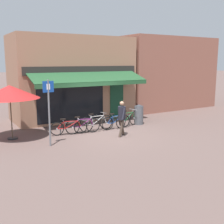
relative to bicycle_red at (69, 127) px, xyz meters
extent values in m
plane|color=brown|center=(1.73, -0.84, -0.35)|extent=(160.00, 160.00, 0.00)
cube|color=#9E7056|center=(1.84, 3.64, 2.03)|extent=(6.99, 3.00, 4.77)
cube|color=black|center=(1.07, 2.13, 0.88)|extent=(3.85, 0.04, 2.18)
cube|color=#143D28|center=(3.93, 2.13, 0.70)|extent=(0.90, 0.04, 2.10)
cube|color=#282623|center=(1.84, 2.12, 2.52)|extent=(6.64, 0.06, 0.44)
cube|color=#23512D|center=(1.84, 1.42, 2.20)|extent=(6.29, 1.47, 0.50)
cube|color=#23512D|center=(1.84, 0.69, 1.87)|extent=(6.29, 0.03, 0.20)
cube|color=#8E5647|center=(9.12, 4.14, 2.15)|extent=(7.17, 4.00, 5.01)
cylinder|color=#47494F|center=(1.56, 0.14, 0.20)|extent=(3.94, 0.04, 0.04)
cylinder|color=#47494F|center=(-0.36, 0.14, -0.08)|extent=(0.04, 0.04, 0.55)
cylinder|color=#47494F|center=(3.48, 0.14, -0.08)|extent=(0.04, 0.04, 0.55)
torus|color=black|center=(0.55, -0.11, -0.03)|extent=(0.66, 0.23, 0.65)
cylinder|color=#9E9EA3|center=(0.55, -0.11, -0.03)|extent=(0.08, 0.08, 0.07)
torus|color=black|center=(-0.53, 0.11, -0.03)|extent=(0.66, 0.23, 0.65)
cylinder|color=#9E9EA3|center=(-0.53, 0.11, -0.03)|extent=(0.08, 0.08, 0.07)
cylinder|color=#B21E1E|center=(0.13, -0.04, 0.11)|extent=(0.60, 0.18, 0.35)
cylinder|color=#B21E1E|center=(0.09, -0.04, 0.28)|extent=(0.67, 0.17, 0.05)
cylinder|color=#B21E1E|center=(-0.20, 0.03, 0.12)|extent=(0.12, 0.05, 0.34)
cylinder|color=#B21E1E|center=(-0.34, 0.07, -0.04)|extent=(0.39, 0.11, 0.05)
cylinder|color=#B21E1E|center=(-0.39, 0.07, 0.13)|extent=(0.32, 0.13, 0.34)
cylinder|color=#B21E1E|center=(0.48, -0.11, 0.12)|extent=(0.16, 0.03, 0.32)
cylinder|color=#9E9EA3|center=(-0.26, 0.02, 0.34)|extent=(0.06, 0.03, 0.11)
cube|color=black|center=(-0.27, 0.02, 0.41)|extent=(0.26, 0.15, 0.06)
cylinder|color=#9E9EA3|center=(0.42, -0.11, 0.34)|extent=(0.03, 0.04, 0.14)
cylinder|color=#9E9EA3|center=(0.42, -0.12, 0.41)|extent=(0.13, 0.51, 0.07)
torus|color=black|center=(1.16, -0.17, -0.01)|extent=(0.69, 0.19, 0.69)
cylinder|color=#9E9EA3|center=(1.16, -0.17, -0.01)|extent=(0.08, 0.07, 0.07)
torus|color=black|center=(0.18, -0.01, -0.01)|extent=(0.69, 0.19, 0.69)
cylinder|color=#9E9EA3|center=(0.18, -0.01, -0.01)|extent=(0.08, 0.07, 0.07)
cylinder|color=#892D7A|center=(0.79, -0.10, 0.14)|extent=(0.56, 0.11, 0.37)
cylinder|color=#892D7A|center=(0.75, -0.09, 0.32)|extent=(0.61, 0.13, 0.05)
cylinder|color=#892D7A|center=(0.49, -0.05, 0.15)|extent=(0.11, 0.07, 0.36)
cylinder|color=#892D7A|center=(0.35, -0.04, -0.02)|extent=(0.35, 0.09, 0.05)
cylinder|color=#892D7A|center=(0.31, -0.02, 0.16)|extent=(0.30, 0.06, 0.36)
cylinder|color=#892D7A|center=(1.11, -0.16, 0.15)|extent=(0.15, 0.08, 0.33)
cylinder|color=#9E9EA3|center=(0.44, -0.03, 0.38)|extent=(0.06, 0.04, 0.11)
cube|color=black|center=(0.42, -0.03, 0.45)|extent=(0.25, 0.14, 0.06)
cylinder|color=#9E9EA3|center=(1.06, -0.14, 0.38)|extent=(0.03, 0.04, 0.14)
cylinder|color=#9E9EA3|center=(1.06, -0.13, 0.45)|extent=(0.11, 0.52, 0.05)
torus|color=black|center=(2.00, 0.02, 0.01)|extent=(0.74, 0.11, 0.74)
cylinder|color=#9E9EA3|center=(2.00, 0.02, 0.01)|extent=(0.07, 0.07, 0.07)
torus|color=black|center=(0.89, -0.01, 0.01)|extent=(0.74, 0.11, 0.74)
cylinder|color=#9E9EA3|center=(0.89, -0.01, 0.01)|extent=(0.07, 0.07, 0.07)
cylinder|color=#BCB7B2|center=(1.58, 0.02, 0.18)|extent=(0.62, 0.08, 0.39)
cylinder|color=#BCB7B2|center=(1.53, 0.03, 0.37)|extent=(0.68, 0.05, 0.05)
cylinder|color=#BCB7B2|center=(1.23, 0.01, 0.19)|extent=(0.12, 0.06, 0.39)
cylinder|color=#BCB7B2|center=(1.08, 0.00, 0.00)|extent=(0.39, 0.04, 0.05)
cylinder|color=#BCB7B2|center=(1.04, 0.01, 0.19)|extent=(0.33, 0.07, 0.38)
cylinder|color=#BCB7B2|center=(1.93, 0.03, 0.19)|extent=(0.16, 0.06, 0.36)
cylinder|color=#9E9EA3|center=(1.18, 0.03, 0.43)|extent=(0.06, 0.03, 0.11)
cube|color=black|center=(1.16, 0.03, 0.50)|extent=(0.24, 0.11, 0.06)
cylinder|color=#9E9EA3|center=(1.87, 0.05, 0.43)|extent=(0.03, 0.04, 0.14)
cylinder|color=#9E9EA3|center=(1.87, 0.05, 0.50)|extent=(0.04, 0.52, 0.06)
torus|color=black|center=(3.00, -0.12, -0.02)|extent=(0.67, 0.07, 0.67)
cylinder|color=#9E9EA3|center=(3.00, -0.12, -0.02)|extent=(0.07, 0.06, 0.07)
torus|color=black|center=(1.98, -0.16, -0.02)|extent=(0.67, 0.07, 0.67)
cylinder|color=#9E9EA3|center=(1.98, -0.16, -0.02)|extent=(0.07, 0.06, 0.07)
cylinder|color=#1E4793|center=(2.61, -0.14, 0.13)|extent=(0.57, 0.06, 0.36)
cylinder|color=#1E4793|center=(2.57, -0.14, 0.31)|extent=(0.63, 0.06, 0.05)
cylinder|color=#1E4793|center=(2.29, -0.15, 0.14)|extent=(0.11, 0.04, 0.35)
cylinder|color=#1E4793|center=(2.15, -0.16, -0.03)|extent=(0.36, 0.05, 0.05)
cylinder|color=#1E4793|center=(2.12, -0.16, 0.15)|extent=(0.31, 0.05, 0.35)
cylinder|color=#1E4793|center=(2.94, -0.12, 0.14)|extent=(0.15, 0.04, 0.33)
cylinder|color=#9E9EA3|center=(2.24, -0.15, 0.36)|extent=(0.05, 0.03, 0.11)
cube|color=black|center=(2.23, -0.15, 0.43)|extent=(0.24, 0.11, 0.05)
cylinder|color=#9E9EA3|center=(2.89, -0.12, 0.37)|extent=(0.03, 0.03, 0.14)
cylinder|color=#9E9EA3|center=(2.89, -0.12, 0.44)|extent=(0.05, 0.52, 0.02)
torus|color=black|center=(3.79, 0.12, 0.01)|extent=(0.72, 0.24, 0.73)
cylinder|color=#9E9EA3|center=(3.79, 0.12, 0.01)|extent=(0.08, 0.08, 0.07)
torus|color=black|center=(2.77, -0.16, 0.01)|extent=(0.72, 0.24, 0.73)
cylinder|color=#9E9EA3|center=(2.77, -0.16, 0.01)|extent=(0.08, 0.08, 0.07)
cylinder|color=#23703D|center=(3.40, 0.02, 0.18)|extent=(0.58, 0.19, 0.39)
cylinder|color=#23703D|center=(3.36, 0.00, 0.37)|extent=(0.64, 0.21, 0.05)
cylinder|color=#23703D|center=(3.09, -0.07, 0.18)|extent=(0.12, 0.07, 0.39)
cylinder|color=#23703D|center=(2.95, -0.11, 0.00)|extent=(0.37, 0.13, 0.05)
cylinder|color=#23703D|center=(2.91, -0.12, 0.19)|extent=(0.32, 0.11, 0.38)
cylinder|color=#23703D|center=(3.73, 0.11, 0.19)|extent=(0.15, 0.08, 0.36)
cylinder|color=#9E9EA3|center=(3.04, -0.09, 0.43)|extent=(0.06, 0.04, 0.11)
cube|color=black|center=(3.02, -0.09, 0.50)|extent=(0.26, 0.16, 0.05)
cylinder|color=#9E9EA3|center=(3.68, 0.09, 0.43)|extent=(0.03, 0.03, 0.14)
cylinder|color=#9E9EA3|center=(3.68, 0.09, 0.50)|extent=(0.16, 0.51, 0.03)
cylinder|color=#47382D|center=(2.08, -1.31, 0.03)|extent=(0.34, 0.17, 0.79)
cylinder|color=#47382D|center=(1.90, -1.54, 0.03)|extent=(0.34, 0.17, 0.79)
cylinder|color=black|center=(1.99, -1.42, 0.71)|extent=(0.41, 0.41, 0.60)
sphere|color=#A87A5B|center=(1.99, -1.42, 1.14)|extent=(0.20, 0.20, 0.20)
cylinder|color=black|center=(1.95, -1.63, 0.71)|extent=(0.28, 0.20, 0.54)
cylinder|color=black|center=(2.04, -1.21, 0.71)|extent=(0.28, 0.20, 0.54)
cylinder|color=#515459|center=(4.08, 0.12, 0.14)|extent=(0.49, 0.49, 0.99)
cone|color=#33353A|center=(4.08, 0.12, 0.69)|extent=(0.49, 0.49, 0.10)
cylinder|color=slate|center=(-1.31, -1.24, 0.98)|extent=(0.07, 0.07, 2.67)
cube|color=#14429E|center=(-1.31, -1.25, 2.04)|extent=(0.44, 0.02, 0.44)
cube|color=white|center=(-1.31, -1.27, 2.04)|extent=(0.14, 0.01, 0.22)
cylinder|color=#4C3D2D|center=(-2.40, 0.61, 0.80)|extent=(0.05, 0.05, 2.31)
cone|color=red|center=(-2.40, 0.61, 1.72)|extent=(2.52, 2.52, 0.57)
cylinder|color=#262628|center=(-2.40, 0.61, -0.32)|extent=(0.44, 0.44, 0.06)
camera|label=1|loc=(-4.79, -11.85, 3.01)|focal=45.00mm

